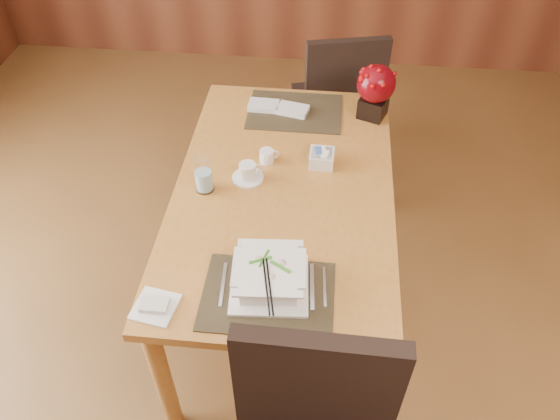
# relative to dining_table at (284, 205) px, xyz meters

# --- Properties ---
(ground) EXTENTS (6.00, 6.00, 0.00)m
(ground) POSITION_rel_dining_table_xyz_m (0.00, -0.60, -0.65)
(ground) COLOR brown
(ground) RESTS_ON ground
(dining_table) EXTENTS (0.90, 1.50, 0.75)m
(dining_table) POSITION_rel_dining_table_xyz_m (0.00, 0.00, 0.00)
(dining_table) COLOR #BD7D34
(dining_table) RESTS_ON ground
(placemat_near) EXTENTS (0.45, 0.33, 0.01)m
(placemat_near) POSITION_rel_dining_table_xyz_m (0.00, -0.55, 0.10)
(placemat_near) COLOR black
(placemat_near) RESTS_ON dining_table
(placemat_far) EXTENTS (0.45, 0.33, 0.01)m
(placemat_far) POSITION_rel_dining_table_xyz_m (0.00, 0.55, 0.10)
(placemat_far) COLOR black
(placemat_far) RESTS_ON dining_table
(soup_setting) EXTENTS (0.28, 0.28, 0.11)m
(soup_setting) POSITION_rel_dining_table_xyz_m (0.00, -0.51, 0.15)
(soup_setting) COLOR white
(soup_setting) RESTS_ON dining_table
(coffee_cup) EXTENTS (0.13, 0.13, 0.08)m
(coffee_cup) POSITION_rel_dining_table_xyz_m (-0.16, 0.05, 0.13)
(coffee_cup) COLOR white
(coffee_cup) RESTS_ON dining_table
(water_glass) EXTENTS (0.09, 0.09, 0.17)m
(water_glass) POSITION_rel_dining_table_xyz_m (-0.32, -0.04, 0.18)
(water_glass) COLOR silver
(water_glass) RESTS_ON dining_table
(creamer_jug) EXTENTS (0.10, 0.10, 0.06)m
(creamer_jug) POSITION_rel_dining_table_xyz_m (-0.09, 0.17, 0.13)
(creamer_jug) COLOR white
(creamer_jug) RESTS_ON dining_table
(sugar_caddy) EXTENTS (0.11, 0.11, 0.06)m
(sugar_caddy) POSITION_rel_dining_table_xyz_m (0.15, 0.17, 0.13)
(sugar_caddy) COLOR white
(sugar_caddy) RESTS_ON dining_table
(berry_decor) EXTENTS (0.18, 0.18, 0.26)m
(berry_decor) POSITION_rel_dining_table_xyz_m (0.37, 0.56, 0.25)
(berry_decor) COLOR black
(berry_decor) RESTS_ON dining_table
(napkins_far) EXTENTS (0.30, 0.15, 0.03)m
(napkins_far) POSITION_rel_dining_table_xyz_m (-0.07, 0.55, 0.12)
(napkins_far) COLOR silver
(napkins_far) RESTS_ON dining_table
(bread_plate) EXTENTS (0.16, 0.16, 0.01)m
(bread_plate) POSITION_rel_dining_table_xyz_m (-0.37, -0.64, 0.10)
(bread_plate) COLOR white
(bread_plate) RESTS_ON dining_table
(far_chair) EXTENTS (0.54, 0.54, 0.97)m
(far_chair) POSITION_rel_dining_table_xyz_m (0.21, 0.99, -0.11)
(far_chair) COLOR black
(far_chair) RESTS_ON ground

